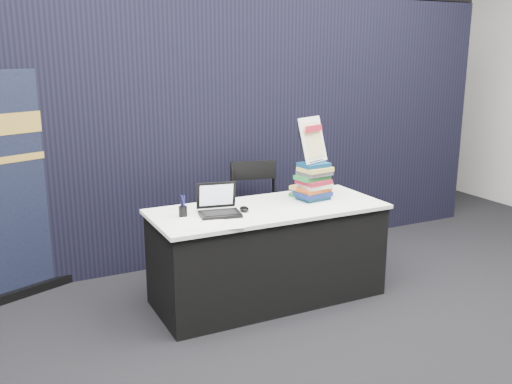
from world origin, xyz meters
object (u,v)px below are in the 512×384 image
object	(u,v)px
book_stack_short	(306,191)
info_sign	(313,140)
pullup_banner	(22,199)
laptop	(218,207)
stacking_chair	(262,212)
display_table	(268,253)
book_stack_tall	(314,181)

from	to	relation	value
book_stack_short	info_sign	xyz separation A→B (m)	(-0.00, -0.09, 0.43)
info_sign	pullup_banner	bearing A→B (deg)	134.99
laptop	stacking_chair	xyz separation A→B (m)	(0.65, 0.58, -0.27)
info_sign	pullup_banner	xyz separation A→B (m)	(-2.11, 0.87, -0.44)
display_table	pullup_banner	world-z (taller)	pullup_banner
laptop	info_sign	world-z (taller)	info_sign
laptop	pullup_banner	size ratio (longest dim) A/B	0.18
book_stack_tall	pullup_banner	world-z (taller)	pullup_banner
display_table	pullup_banner	distance (m)	1.97
book_stack_tall	laptop	bearing A→B (deg)	-176.58
book_stack_short	info_sign	world-z (taller)	info_sign
book_stack_tall	stacking_chair	size ratio (longest dim) A/B	0.31
info_sign	pullup_banner	size ratio (longest dim) A/B	0.21
display_table	info_sign	distance (m)	0.96
laptop	book_stack_short	world-z (taller)	laptop
display_table	stacking_chair	bearing A→B (deg)	67.74
display_table	book_stack_tall	distance (m)	0.68
pullup_banner	book_stack_tall	bearing A→B (deg)	-45.16
display_table	book_stack_short	bearing A→B (deg)	20.50
display_table	book_stack_tall	bearing A→B (deg)	5.89
info_sign	stacking_chair	size ratio (longest dim) A/B	0.39
stacking_chair	book_stack_tall	bearing A→B (deg)	-55.36
book_stack_tall	stacking_chair	bearing A→B (deg)	110.57
info_sign	book_stack_short	bearing A→B (deg)	67.27
pullup_banner	stacking_chair	distance (m)	1.97
display_table	stacking_chair	size ratio (longest dim) A/B	1.88
book_stack_tall	book_stack_short	bearing A→B (deg)	89.88
laptop	pullup_banner	world-z (taller)	pullup_banner
laptop	display_table	bearing A→B (deg)	11.54
display_table	book_stack_tall	world-z (taller)	book_stack_tall
laptop	book_stack_tall	bearing A→B (deg)	14.11
laptop	book_stack_tall	distance (m)	0.86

